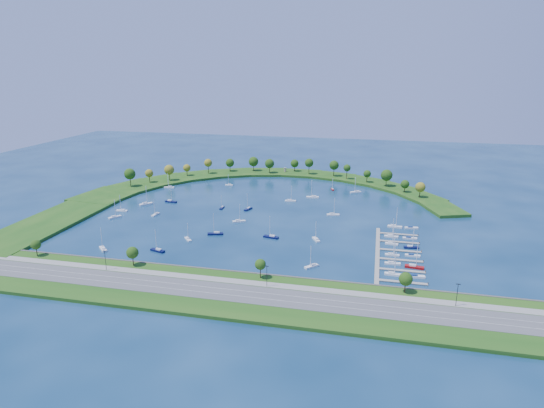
% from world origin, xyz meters
% --- Properties ---
extents(ground, '(700.00, 700.00, 0.00)m').
position_xyz_m(ground, '(0.00, 0.00, 0.00)').
color(ground, '#082847').
rests_on(ground, ground).
extents(south_shoreline, '(420.00, 43.10, 11.60)m').
position_xyz_m(south_shoreline, '(0.03, -122.88, 1.00)').
color(south_shoreline, '#1A4C14').
rests_on(south_shoreline, ground).
extents(breakwater, '(286.74, 247.64, 2.00)m').
position_xyz_m(breakwater, '(-46.33, 48.72, 0.99)').
color(breakwater, '#1A4C14').
rests_on(breakwater, ground).
extents(breakwater_trees, '(236.12, 93.99, 14.88)m').
position_xyz_m(breakwater_trees, '(-14.42, 87.29, 10.86)').
color(breakwater_trees, '#382314').
rests_on(breakwater_trees, breakwater).
extents(harbor_tower, '(2.60, 2.60, 4.02)m').
position_xyz_m(harbor_tower, '(-7.97, 116.78, 4.07)').
color(harbor_tower, gray).
rests_on(harbor_tower, breakwater).
extents(dock_system, '(24.28, 82.00, 1.60)m').
position_xyz_m(dock_system, '(85.30, -61.00, 0.35)').
color(dock_system, gray).
rests_on(dock_system, ground).
extents(moored_boat_0, '(6.72, 8.26, 12.36)m').
position_xyz_m(moored_boat_0, '(-92.20, -36.67, 0.92)').
color(moored_boat_0, white).
rests_on(moored_boat_0, ground).
extents(moored_boat_1, '(9.24, 3.85, 13.17)m').
position_xyz_m(moored_boat_1, '(-71.72, 5.87, 0.94)').
color(moored_boat_1, '#090E3A').
rests_on(moored_boat_1, ground).
extents(moored_boat_2, '(9.31, 4.12, 13.23)m').
position_xyz_m(moored_boat_2, '(17.07, -50.17, 0.94)').
color(moored_boat_2, '#090E3A').
rests_on(moored_boat_2, ground).
extents(moored_boat_3, '(8.68, 4.15, 12.30)m').
position_xyz_m(moored_boat_3, '(48.04, 0.80, 0.91)').
color(moored_boat_3, white).
rests_on(moored_boat_3, ground).
extents(moored_boat_4, '(8.43, 5.77, 12.15)m').
position_xyz_m(moored_boat_4, '(-9.66, -26.65, 0.91)').
color(moored_boat_4, white).
rests_on(moored_boat_4, ground).
extents(moored_boat_5, '(6.11, 6.64, 10.38)m').
position_xyz_m(moored_boat_5, '(-29.05, -64.08, 0.86)').
color(moored_boat_5, white).
rests_on(moored_boat_5, ground).
extents(moored_boat_6, '(3.32, 6.61, 9.36)m').
position_xyz_m(moored_boat_6, '(40.85, 68.76, 0.84)').
color(moored_boat_6, maroon).
rests_on(moored_boat_6, ground).
extents(moored_boat_7, '(2.15, 6.86, 9.98)m').
position_xyz_m(moored_boat_7, '(-30.02, -0.25, 0.85)').
color(moored_boat_7, '#090E3A').
rests_on(moored_boat_7, ground).
extents(moored_boat_8, '(4.48, 8.23, 11.66)m').
position_xyz_m(moored_boat_8, '(-11.12, 0.66, 0.90)').
color(moored_boat_8, '#090E3A').
rests_on(moored_boat_8, ground).
extents(moored_boat_9, '(8.57, 3.52, 12.22)m').
position_xyz_m(moored_boat_9, '(-90.78, 44.61, 0.91)').
color(moored_boat_9, white).
rests_on(moored_boat_9, ground).
extents(moored_boat_10, '(8.25, 8.90, 13.96)m').
position_xyz_m(moored_boat_10, '(-86.51, -4.14, 0.97)').
color(moored_boat_10, white).
rests_on(moored_boat_10, ground).
extents(moored_boat_11, '(8.08, 2.79, 11.66)m').
position_xyz_m(moored_boat_11, '(-95.13, -22.51, 0.90)').
color(moored_boat_11, white).
rests_on(moored_boat_11, ground).
extents(moored_boat_12, '(9.75, 3.98, 13.91)m').
position_xyz_m(moored_boat_12, '(28.53, 40.95, 0.97)').
color(moored_boat_12, white).
rests_on(moored_boat_12, ground).
extents(moored_boat_13, '(9.51, 4.92, 13.46)m').
position_xyz_m(moored_boat_13, '(-16.52, -52.16, 0.95)').
color(moored_boat_13, '#090E3A').
rests_on(moored_boat_13, ground).
extents(moored_boat_14, '(8.98, 4.84, 12.71)m').
position_xyz_m(moored_boat_14, '(-38.26, -84.06, 0.93)').
color(moored_boat_14, '#090E3A').
rests_on(moored_boat_14, ground).
extents(moored_boat_15, '(6.69, 1.88, 9.84)m').
position_xyz_m(moored_boat_15, '(-45.33, 63.53, 0.85)').
color(moored_boat_15, white).
rests_on(moored_boat_15, ground).
extents(moored_boat_16, '(8.41, 3.65, 11.97)m').
position_xyz_m(moored_boat_16, '(13.83, 27.57, 0.90)').
color(moored_boat_16, white).
rests_on(moored_boat_16, ground).
extents(moored_boat_17, '(6.95, 7.10, 11.42)m').
position_xyz_m(moored_boat_17, '(46.07, -86.12, 0.89)').
color(moored_boat_17, white).
rests_on(moored_boat_17, ground).
extents(moored_boat_18, '(7.77, 7.65, 12.53)m').
position_xyz_m(moored_boat_18, '(-68.26, -88.85, 0.92)').
color(moored_boat_18, white).
rests_on(moored_boat_18, ground).
extents(moored_boat_19, '(5.60, 7.93, 11.49)m').
position_xyz_m(moored_boat_19, '(43.23, -48.34, 0.89)').
color(moored_boat_19, white).
rests_on(moored_boat_19, ground).
extents(moored_boat_20, '(2.96, 7.62, 10.92)m').
position_xyz_m(moored_boat_20, '(-68.63, -25.17, 0.88)').
color(moored_boat_20, white).
rests_on(moored_boat_20, ground).
extents(moored_boat_21, '(8.96, 6.07, 12.90)m').
position_xyz_m(moored_boat_21, '(59.75, 63.47, 0.93)').
color(moored_boat_21, white).
rests_on(moored_boat_21, ground).
extents(docked_boat_0, '(8.26, 3.00, 11.88)m').
position_xyz_m(docked_boat_0, '(85.52, -86.69, 0.90)').
color(docked_boat_0, white).
rests_on(docked_boat_0, ground).
extents(docked_boat_1, '(8.69, 3.10, 1.74)m').
position_xyz_m(docked_boat_1, '(95.98, -86.87, 0.64)').
color(docked_boat_1, white).
rests_on(docked_boat_1, ground).
extents(docked_boat_2, '(8.05, 2.82, 11.61)m').
position_xyz_m(docked_boat_2, '(85.52, -73.50, 0.90)').
color(docked_boat_2, white).
rests_on(docked_boat_2, ground).
extents(docked_boat_3, '(9.51, 3.83, 13.59)m').
position_xyz_m(docked_boat_3, '(96.00, -75.72, 0.96)').
color(docked_boat_3, maroon).
rests_on(docked_boat_3, ground).
extents(docked_boat_4, '(7.50, 2.21, 10.98)m').
position_xyz_m(docked_boat_4, '(85.53, -62.03, 0.88)').
color(docked_boat_4, white).
rests_on(docked_boat_4, ground).
extents(docked_boat_5, '(7.89, 2.52, 1.59)m').
position_xyz_m(docked_boat_5, '(95.99, -60.48, 0.58)').
color(docked_boat_5, white).
rests_on(docked_boat_5, ground).
extents(docked_boat_6, '(7.33, 2.89, 10.49)m').
position_xyz_m(docked_boat_6, '(85.54, -45.50, 0.87)').
color(docked_boat_6, white).
rests_on(docked_boat_6, ground).
extents(docked_boat_7, '(8.30, 3.36, 11.86)m').
position_xyz_m(docked_boat_7, '(96.02, -48.61, 0.90)').
color(docked_boat_7, '#090E3A').
rests_on(docked_boat_7, ground).
extents(docked_boat_8, '(8.07, 2.42, 11.80)m').
position_xyz_m(docked_boat_8, '(85.52, -33.42, 0.90)').
color(docked_boat_8, white).
rests_on(docked_boat_8, ground).
extents(docked_boat_9, '(8.21, 2.89, 1.64)m').
position_xyz_m(docked_boat_9, '(95.98, -34.07, 0.60)').
color(docked_boat_9, white).
rests_on(docked_boat_9, ground).
extents(docked_boat_10, '(8.96, 3.10, 12.94)m').
position_xyz_m(docked_boat_10, '(87.91, -15.10, 0.93)').
color(docked_boat_10, white).
rests_on(docked_boat_10, ground).
extents(docked_boat_11, '(8.29, 3.51, 1.64)m').
position_xyz_m(docked_boat_11, '(97.88, -15.00, 0.60)').
color(docked_boat_11, white).
rests_on(docked_boat_11, ground).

